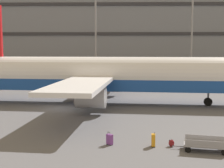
{
  "coord_description": "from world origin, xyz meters",
  "views": [
    {
      "loc": [
        5.99,
        -32.13,
        6.21
      ],
      "look_at": [
        5.41,
        -3.38,
        3.0
      ],
      "focal_mm": 49.89,
      "sensor_mm": 36.0,
      "label": 1
    }
  ],
  "objects_px": {
    "airliner": "(101,76)",
    "backpack_purple": "(171,143)",
    "baggage_cart": "(206,144)",
    "suitcase_upright": "(153,140)",
    "suitcase_black": "(110,139)"
  },
  "relations": [
    {
      "from": "baggage_cart",
      "to": "backpack_purple",
      "type": "bearing_deg",
      "value": 156.83
    },
    {
      "from": "airliner",
      "to": "suitcase_upright",
      "type": "height_order",
      "value": "airliner"
    },
    {
      "from": "airliner",
      "to": "backpack_purple",
      "type": "bearing_deg",
      "value": -71.33
    },
    {
      "from": "backpack_purple",
      "to": "suitcase_upright",
      "type": "bearing_deg",
      "value": -179.92
    },
    {
      "from": "airliner",
      "to": "suitcase_upright",
      "type": "distance_m",
      "value": 16.57
    },
    {
      "from": "airliner",
      "to": "backpack_purple",
      "type": "height_order",
      "value": "airliner"
    },
    {
      "from": "suitcase_black",
      "to": "baggage_cart",
      "type": "height_order",
      "value": "suitcase_black"
    },
    {
      "from": "suitcase_upright",
      "to": "backpack_purple",
      "type": "height_order",
      "value": "suitcase_upright"
    },
    {
      "from": "suitcase_upright",
      "to": "backpack_purple",
      "type": "xyz_separation_m",
      "value": [
        1.17,
        0.0,
        -0.21
      ]
    },
    {
      "from": "suitcase_upright",
      "to": "suitcase_black",
      "type": "relative_size",
      "value": 1.06
    },
    {
      "from": "suitcase_black",
      "to": "baggage_cart",
      "type": "bearing_deg",
      "value": -10.85
    },
    {
      "from": "baggage_cart",
      "to": "airliner",
      "type": "bearing_deg",
      "value": 113.63
    },
    {
      "from": "airliner",
      "to": "backpack_purple",
      "type": "relative_size",
      "value": 73.4
    },
    {
      "from": "suitcase_upright",
      "to": "baggage_cart",
      "type": "xyz_separation_m",
      "value": [
        3.1,
        -0.83,
        -0.01
      ]
    },
    {
      "from": "backpack_purple",
      "to": "baggage_cart",
      "type": "relative_size",
      "value": 0.15
    }
  ]
}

